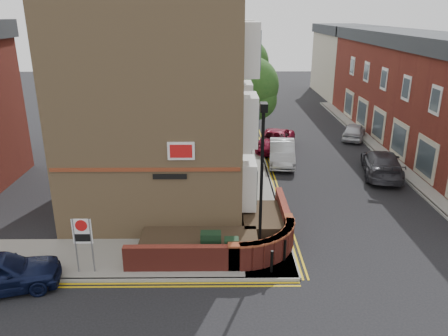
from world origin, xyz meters
The scene contains 27 objects.
ground centered at (0.00, 0.00, 0.00)m, with size 120.00×120.00×0.00m, color black.
pavement_corner centered at (-3.50, 1.50, 0.06)m, with size 13.00×3.00×0.12m, color gray.
pavement_main centered at (2.00, 16.00, 0.06)m, with size 2.00×32.00×0.12m, color gray.
pavement_far centered at (13.00, 13.00, 0.06)m, with size 4.00×40.00×0.12m, color gray.
kerb_side centered at (-3.50, 0.00, 0.06)m, with size 13.00×0.15×0.12m, color gray.
kerb_main_near centered at (3.00, 16.00, 0.06)m, with size 0.15×32.00×0.12m, color gray.
kerb_main_far centered at (11.00, 13.00, 0.06)m, with size 0.15×40.00×0.12m, color gray.
yellow_lines_side centered at (-3.50, -0.25, 0.01)m, with size 13.00×0.28×0.01m, color gold.
yellow_lines_main centered at (3.25, 16.00, 0.01)m, with size 0.28×32.00×0.01m, color gold.
corner_building centered at (-2.84, 8.00, 6.23)m, with size 8.95×10.40×13.60m.
garden_wall centered at (0.00, 2.50, 0.00)m, with size 6.80×6.00×1.20m, color maroon, non-canonical shape.
lamppost centered at (1.60, 1.20, 3.34)m, with size 0.25×0.50×6.30m.
utility_cabinet_large centered at (-0.30, 1.30, 0.72)m, with size 0.80×0.45×1.20m, color black.
utility_cabinet_small centered at (0.50, 1.00, 0.67)m, with size 0.55×0.40×1.10m, color black.
bollard_near centered at (2.00, 0.40, 0.57)m, with size 0.11×0.11×0.90m, color black.
bollard_far centered at (2.60, 1.20, 0.57)m, with size 0.11×0.11×0.90m, color black.
zone_sign centered at (-5.00, 0.50, 1.64)m, with size 0.72×0.07×2.20m.
far_terrace centered at (14.50, 17.00, 4.04)m, with size 5.40×30.40×8.00m.
far_terrace_cream centered at (14.50, 38.00, 4.05)m, with size 5.40×12.40×8.00m.
tree_near centered at (2.00, 14.05, 4.70)m, with size 3.64×3.65×6.70m.
tree_mid centered at (2.00, 22.05, 5.20)m, with size 4.03×4.03×7.42m.
tree_far centered at (2.00, 30.05, 4.91)m, with size 3.81×3.81×7.00m.
traffic_light_assembly centered at (2.40, 25.00, 2.78)m, with size 0.20×0.16×4.20m.
silver_car_near centered at (4.11, 13.29, 0.75)m, with size 1.59×4.55×1.50m, color #A6A9AE.
red_car_main centered at (4.05, 16.29, 0.68)m, with size 2.27×4.92×1.37m, color maroon.
grey_car_far centered at (9.86, 11.02, 0.76)m, with size 2.13×5.24×1.52m, color #34343A.
silver_car_far centered at (10.50, 18.95, 0.65)m, with size 1.52×3.79×1.29m, color silver.
Camera 1 is at (0.08, -13.80, 9.42)m, focal length 35.00 mm.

